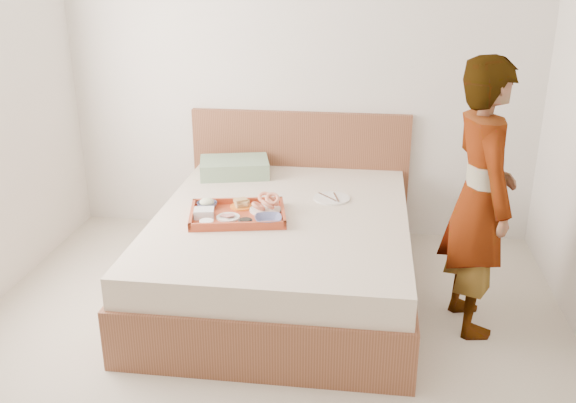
% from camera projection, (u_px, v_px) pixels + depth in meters
% --- Properties ---
extents(ground, '(3.50, 4.00, 0.01)m').
position_uv_depth(ground, '(253.00, 384.00, 3.20)').
color(ground, beige).
rests_on(ground, ground).
extents(wall_back, '(3.50, 0.01, 2.60)m').
position_uv_depth(wall_back, '(300.00, 64.00, 4.57)').
color(wall_back, silver).
rests_on(wall_back, ground).
extents(bed, '(1.65, 2.00, 0.53)m').
position_uv_depth(bed, '(282.00, 252.00, 4.02)').
color(bed, brown).
rests_on(bed, ground).
extents(headboard, '(1.65, 0.06, 0.95)m').
position_uv_depth(headboard, '(300.00, 173.00, 4.84)').
color(headboard, brown).
rests_on(headboard, ground).
extents(pillow, '(0.56, 0.44, 0.12)m').
position_uv_depth(pillow, '(234.00, 167.00, 4.60)').
color(pillow, gray).
rests_on(pillow, bed).
extents(tray, '(0.65, 0.52, 0.05)m').
position_uv_depth(tray, '(238.00, 214.00, 3.85)').
color(tray, '#B54326').
rests_on(tray, bed).
extents(prawn_plate, '(0.23, 0.23, 0.01)m').
position_uv_depth(prawn_plate, '(265.00, 210.00, 3.92)').
color(prawn_plate, white).
rests_on(prawn_plate, tray).
extents(navy_bowl_big, '(0.19, 0.19, 0.04)m').
position_uv_depth(navy_bowl_big, '(268.00, 220.00, 3.74)').
color(navy_bowl_big, '#181C48').
rests_on(navy_bowl_big, tray).
extents(sauce_dish, '(0.10, 0.10, 0.03)m').
position_uv_depth(sauce_dish, '(245.00, 222.00, 3.71)').
color(sauce_dish, black).
rests_on(sauce_dish, tray).
extents(meat_plate, '(0.17, 0.17, 0.01)m').
position_uv_depth(meat_plate, '(228.00, 217.00, 3.81)').
color(meat_plate, white).
rests_on(meat_plate, tray).
extents(bread_plate, '(0.16, 0.16, 0.01)m').
position_uv_depth(bread_plate, '(241.00, 206.00, 3.98)').
color(bread_plate, orange).
rests_on(bread_plate, tray).
extents(salad_bowl, '(0.15, 0.15, 0.04)m').
position_uv_depth(salad_bowl, '(207.00, 205.00, 3.96)').
color(salad_bowl, '#181C48').
rests_on(salad_bowl, tray).
extents(plastic_tub, '(0.14, 0.12, 0.05)m').
position_uv_depth(plastic_tub, '(204.00, 213.00, 3.82)').
color(plastic_tub, silver).
rests_on(plastic_tub, tray).
extents(cheese_round, '(0.10, 0.10, 0.03)m').
position_uv_depth(cheese_round, '(206.00, 223.00, 3.71)').
color(cheese_round, white).
rests_on(cheese_round, tray).
extents(dinner_plate, '(0.32, 0.32, 0.01)m').
position_uv_depth(dinner_plate, '(332.00, 198.00, 4.15)').
color(dinner_plate, white).
rests_on(dinner_plate, bed).
extents(person, '(0.48, 0.64, 1.57)m').
position_uv_depth(person, '(480.00, 199.00, 3.46)').
color(person, beige).
rests_on(person, ground).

